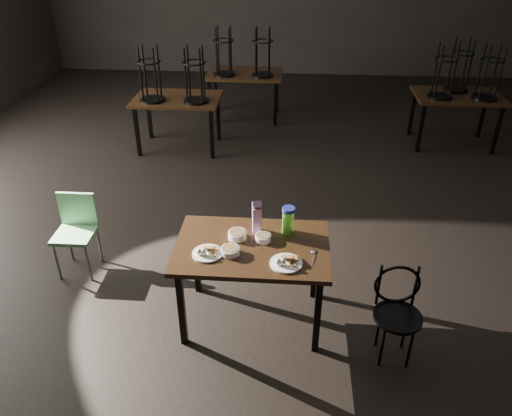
# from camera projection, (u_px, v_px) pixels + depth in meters

# --- Properties ---
(main_table) EXTENTS (1.20, 0.80, 0.75)m
(main_table) POSITION_uv_depth(u_px,v_px,m) (252.00, 254.00, 3.91)
(main_table) COLOR black
(main_table) RESTS_ON ground
(plate_left) EXTENTS (0.23, 0.23, 0.08)m
(plate_left) POSITION_uv_depth(u_px,v_px,m) (207.00, 252.00, 3.76)
(plate_left) COLOR white
(plate_left) RESTS_ON main_table
(plate_right) EXTENTS (0.24, 0.24, 0.08)m
(plate_right) POSITION_uv_depth(u_px,v_px,m) (286.00, 262.00, 3.65)
(plate_right) COLOR white
(plate_right) RESTS_ON main_table
(bowl_near) EXTENTS (0.15, 0.15, 0.06)m
(bowl_near) POSITION_uv_depth(u_px,v_px,m) (237.00, 235.00, 3.94)
(bowl_near) COLOR white
(bowl_near) RESTS_ON main_table
(bowl_far) EXTENTS (0.13, 0.13, 0.05)m
(bowl_far) POSITION_uv_depth(u_px,v_px,m) (263.00, 238.00, 3.91)
(bowl_far) COLOR white
(bowl_far) RESTS_ON main_table
(bowl_big) EXTENTS (0.15, 0.15, 0.05)m
(bowl_big) POSITION_uv_depth(u_px,v_px,m) (230.00, 251.00, 3.76)
(bowl_big) COLOR white
(bowl_big) RESTS_ON main_table
(juice_carton) EXTENTS (0.08, 0.08, 0.28)m
(juice_carton) POSITION_uv_depth(u_px,v_px,m) (257.00, 218.00, 3.97)
(juice_carton) COLOR #81176C
(juice_carton) RESTS_ON main_table
(water_bottle) EXTENTS (0.12, 0.12, 0.23)m
(water_bottle) POSITION_uv_depth(u_px,v_px,m) (288.00, 220.00, 3.97)
(water_bottle) COLOR #70E643
(water_bottle) RESTS_ON main_table
(spoon) EXTENTS (0.05, 0.20, 0.01)m
(spoon) POSITION_uv_depth(u_px,v_px,m) (314.00, 252.00, 3.78)
(spoon) COLOR silver
(spoon) RESTS_ON main_table
(bentwood_chair) EXTENTS (0.36, 0.36, 0.76)m
(bentwood_chair) POSITION_uv_depth(u_px,v_px,m) (397.00, 307.00, 3.71)
(bentwood_chair) COLOR black
(bentwood_chair) RESTS_ON ground
(school_chair) EXTENTS (0.35, 0.35, 0.76)m
(school_chair) POSITION_uv_depth(u_px,v_px,m) (76.00, 226.00, 4.63)
(school_chair) COLOR #7ABE85
(school_chair) RESTS_ON ground
(bg_table_left) EXTENTS (1.20, 0.80, 1.48)m
(bg_table_left) POSITION_uv_depth(u_px,v_px,m) (176.00, 98.00, 6.88)
(bg_table_left) COLOR black
(bg_table_left) RESTS_ON ground
(bg_table_right) EXTENTS (1.20, 0.80, 1.48)m
(bg_table_right) POSITION_uv_depth(u_px,v_px,m) (459.00, 93.00, 7.00)
(bg_table_right) COLOR black
(bg_table_right) RESTS_ON ground
(bg_table_far) EXTENTS (1.20, 0.80, 1.48)m
(bg_table_far) POSITION_uv_depth(u_px,v_px,m) (244.00, 73.00, 7.94)
(bg_table_far) COLOR black
(bg_table_far) RESTS_ON ground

